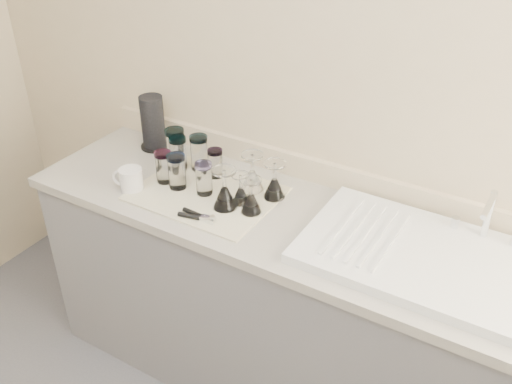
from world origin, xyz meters
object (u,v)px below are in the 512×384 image
Objects in this scene: goblet_back_left at (252,177)px; white_mug at (130,180)px; tumbler_lavender at (204,178)px; paper_towel_roll at (153,123)px; goblet_back_right at (274,185)px; sink_unit at (426,257)px; goblet_front_right at (251,201)px; goblet_extra at (241,193)px; tumbler_purple at (215,163)px; goblet_front_left at (225,195)px; can_opener at (198,216)px; tumbler_magenta at (164,167)px; tumbler_cyan at (199,152)px; tumbler_extra at (178,153)px; tumbler_blue at (177,171)px; tumbler_teal at (176,147)px.

white_mug is at bearing -149.74° from goblet_back_left.
paper_towel_roll is at bearing 153.17° from tumbler_lavender.
goblet_back_right is at bearing 24.42° from white_mug.
sink_unit reaches higher than goblet_front_right.
sink_unit reaches higher than goblet_extra.
tumbler_purple is 0.75× the size of goblet_front_left.
can_opener is (0.12, -0.29, -0.05)m from tumbler_purple.
tumbler_lavender is at bearing -154.88° from goblet_back_right.
tumbler_cyan is at bearing 69.80° from tumbler_magenta.
goblet_back_right is (0.46, 0.01, -0.02)m from tumbler_extra.
goblet_extra is at bearing 5.85° from tumbler_lavender.
tumbler_cyan is 1.09× the size of white_mug.
tumbler_extra is 1.17× the size of goblet_extra.
tumbler_lavender is at bearing -139.56° from goblet_back_left.
goblet_back_left is at bearing 119.69° from goblet_front_right.
goblet_front_left is at bearing -47.18° from tumbler_purple.
goblet_back_left is 0.29m from can_opener.
tumbler_extra is at bearing 152.42° from tumbler_lavender.
sink_unit is 5.92× the size of white_mug.
white_mug is (-0.24, -0.25, -0.02)m from tumbler_purple.
goblet_back_right is 1.10× the size of white_mug.
tumbler_purple reaches higher than white_mug.
tumbler_lavender is at bearing 2.90° from tumbler_magenta.
tumbler_teal is at bearing 129.03° from tumbler_blue.
paper_towel_roll reaches higher than goblet_extra.
goblet_front_right is (0.36, -0.17, -0.03)m from tumbler_cyan.
tumbler_blue is 0.12m from tumbler_lavender.
goblet_back_left is at bearing 97.01° from goblet_extra.
tumbler_extra is (-0.09, 0.13, -0.00)m from tumbler_blue.
white_mug is at bearing -65.19° from paper_towel_roll.
can_opener is (-0.15, -0.14, -0.04)m from goblet_front_right.
tumbler_cyan is at bearing 29.54° from tumbler_extra.
tumbler_blue is 0.24m from goblet_front_left.
tumbler_extra is at bearing -26.12° from paper_towel_roll.
goblet_back_right is 0.69m from paper_towel_roll.
sink_unit is 0.82m from can_opener.
goblet_back_left is 1.03× the size of goblet_back_right.
tumbler_extra is at bearing 155.63° from goblet_front_left.
tumbler_cyan is 0.38m from can_opener.
goblet_back_left is at bearing -1.32° from tumbler_teal.
goblet_back_left is (0.26, 0.14, -0.02)m from tumbler_blue.
goblet_back_left reaches higher than can_opener.
goblet_back_left is at bearing 2.51° from tumbler_extra.
tumbler_extra is 0.38m from goblet_extra.
tumbler_purple is 0.78× the size of goblet_back_left.
sink_unit is at bearing 1.64° from goblet_extra.
tumbler_purple is 0.29m from goblet_back_right.
paper_towel_roll reaches higher than sink_unit.
tumbler_magenta is 0.36m from goblet_back_left.
tumbler_blue is at bearing -176.82° from sink_unit.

